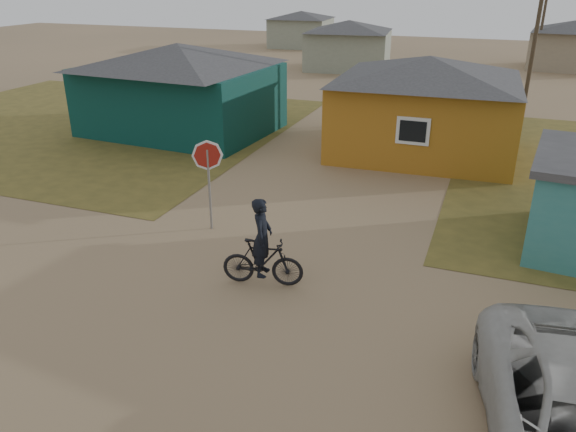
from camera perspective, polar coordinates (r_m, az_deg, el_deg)
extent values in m
plane|color=#947855|center=(12.47, -7.94, -10.24)|extent=(120.00, 120.00, 0.00)
cube|color=brown|center=(30.00, -20.25, 8.84)|extent=(20.00, 18.00, 0.00)
cube|color=#09322D|center=(26.89, -10.79, 11.58)|extent=(8.40, 6.54, 3.00)
pyramid|color=#353538|center=(26.56, -11.13, 15.80)|extent=(8.93, 7.08, 1.00)
cube|color=#A86A19|center=(23.79, 13.68, 9.80)|extent=(7.21, 6.24, 3.00)
pyramid|color=#353538|center=(23.43, 14.15, 14.43)|extent=(7.72, 6.76, 0.90)
cube|color=silver|center=(20.83, 12.57, 8.42)|extent=(1.20, 0.06, 1.00)
cube|color=black|center=(20.81, 12.56, 8.40)|extent=(0.95, 0.04, 0.75)
cube|color=gray|center=(44.78, 6.12, 16.38)|extent=(6.49, 5.60, 2.80)
pyramid|color=#353538|center=(44.60, 6.23, 18.68)|extent=(7.04, 6.15, 0.80)
cube|color=gray|center=(49.56, 26.89, 14.78)|extent=(6.41, 5.50, 2.80)
cube|color=gray|center=(58.53, 1.33, 18.12)|extent=(5.75, 5.28, 2.70)
pyramid|color=#353538|center=(58.39, 1.34, 19.78)|extent=(6.28, 5.81, 0.70)
cylinder|color=#433728|center=(31.18, 23.84, 16.35)|extent=(0.20, 0.20, 8.00)
cylinder|color=#433728|center=(47.16, 24.55, 18.07)|extent=(0.20, 0.20, 8.00)
cylinder|color=gray|center=(16.11, -7.98, 2.62)|extent=(0.07, 0.07, 2.39)
imported|color=black|center=(13.34, -2.59, -4.70)|extent=(2.01, 0.93, 1.17)
imported|color=black|center=(13.04, -2.64, -2.17)|extent=(0.59, 0.78, 1.92)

